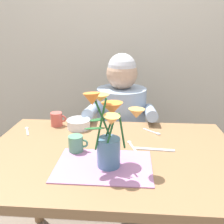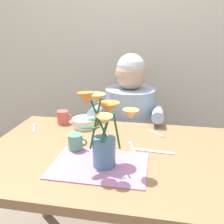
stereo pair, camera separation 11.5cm
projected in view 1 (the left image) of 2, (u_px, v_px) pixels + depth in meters
The scene contains 12 objects.
wood_panel_backdrop at pixel (122, 33), 1.99m from camera, with size 4.00×0.10×2.50m, color beige.
dining_table at pixel (111, 170), 1.19m from camera, with size 1.20×0.80×0.74m.
seated_person at pixel (121, 134), 1.80m from camera, with size 0.45×0.47×1.14m.
striped_placemat at pixel (104, 166), 1.04m from camera, with size 0.40×0.28×0.01m, color #B275A3.
flower_vase at pixel (109, 131), 0.99m from camera, with size 0.25×0.23×0.33m.
ceramic_bowl at pixel (79, 123), 1.43m from camera, with size 0.14×0.14×0.06m.
dinner_knife at pixel (154, 149), 1.18m from camera, with size 0.19×0.02×0.01m, color silver.
coffee_cup at pixel (57, 119), 1.47m from camera, with size 0.09×0.07×0.08m.
tea_cup at pixel (76, 144), 1.15m from camera, with size 0.09×0.07×0.08m.
spoon_0 at pixel (27, 130), 1.41m from camera, with size 0.06×0.11×0.01m.
spoon_1 at pixel (154, 132), 1.37m from camera, with size 0.10×0.09×0.01m.
spoon_2 at pixel (131, 144), 1.23m from camera, with size 0.05×0.12×0.01m.
Camera 1 is at (0.08, -1.04, 1.29)m, focal length 39.89 mm.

